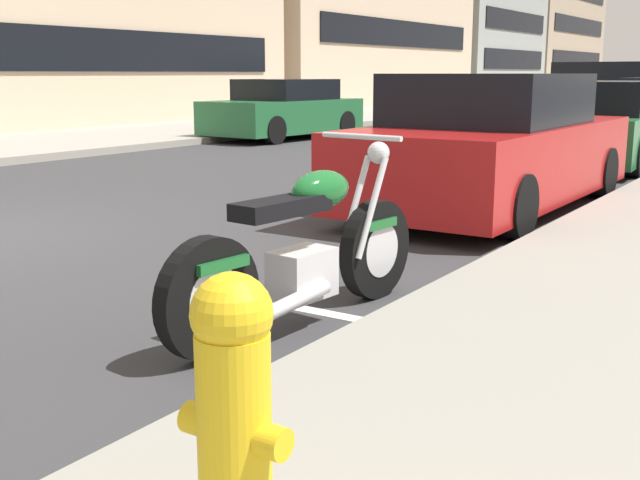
# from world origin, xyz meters

# --- Properties ---
(sidewalk_far_curb) EXTENTS (120.00, 5.00, 0.14)m
(sidewalk_far_curb) POSITION_xyz_m (12.00, 7.17, 0.07)
(sidewalk_far_curb) COLOR gray
(sidewalk_far_curb) RESTS_ON ground
(parking_stall_stripe) EXTENTS (0.12, 2.20, 0.01)m
(parking_stall_stripe) POSITION_xyz_m (0.00, -4.07, 0.00)
(parking_stall_stripe) COLOR silver
(parking_stall_stripe) RESTS_ON ground
(parked_motorcycle) EXTENTS (2.24, 0.62, 1.14)m
(parked_motorcycle) POSITION_xyz_m (-0.24, -4.32, 0.44)
(parked_motorcycle) COLOR black
(parked_motorcycle) RESTS_ON ground
(parked_car_second_in_row) EXTENTS (4.68, 1.92, 1.52)m
(parked_car_second_in_row) POSITION_xyz_m (4.43, -3.70, 0.70)
(parked_car_second_in_row) COLOR #AD1919
(parked_car_second_in_row) RESTS_ON ground
(parked_car_near_corner) EXTENTS (4.61, 1.99, 1.40)m
(parked_car_near_corner) POSITION_xyz_m (9.63, -3.60, 0.67)
(parked_car_near_corner) COLOR #236638
(parked_car_near_corner) RESTS_ON ground
(crossing_truck) EXTENTS (2.33, 5.38, 1.94)m
(crossing_truck) POSITION_xyz_m (27.54, 0.64, 1.01)
(crossing_truck) COLOR #141947
(crossing_truck) RESTS_ON ground
(car_opposite_curb) EXTENTS (4.19, 2.06, 1.39)m
(car_opposite_curb) POSITION_xyz_m (11.21, 4.09, 0.66)
(car_opposite_curb) COLOR #236638
(car_opposite_curb) RESTS_ON ground
(fire_hydrant) EXTENTS (0.24, 0.36, 0.84)m
(fire_hydrant) POSITION_xyz_m (-2.46, -5.58, 0.58)
(fire_hydrant) COLOR gold
(fire_hydrant) RESTS_ON sidewalk_near_curb
(townhouse_behind_pole) EXTENTS (11.34, 8.85, 10.50)m
(townhouse_behind_pole) POSITION_xyz_m (41.81, 13.86, 5.25)
(townhouse_behind_pole) COLOR #939993
(townhouse_behind_pole) RESTS_ON ground
(townhouse_far_uphill) EXTENTS (14.06, 10.81, 11.36)m
(townhouse_far_uphill) POSITION_xyz_m (54.90, 14.84, 5.68)
(townhouse_far_uphill) COLOR tan
(townhouse_far_uphill) RESTS_ON ground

